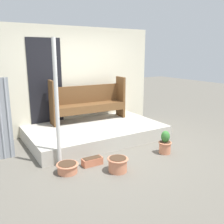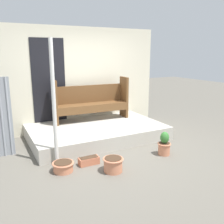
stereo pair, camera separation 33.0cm
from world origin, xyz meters
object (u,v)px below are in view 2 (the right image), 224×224
flower_pot_left (63,166)px  flower_pot_right (164,145)px  flower_pot_middle (113,164)px  support_post (54,105)px  bench (91,100)px  planter_box_rect (89,161)px

flower_pot_left → flower_pot_right: (1.98, -0.22, 0.11)m
flower_pot_middle → flower_pot_right: flower_pot_right is taller
support_post → flower_pot_left: size_ratio=5.89×
support_post → flower_pot_left: 1.06m
bench → planter_box_rect: 2.13m
support_post → bench: 2.06m
flower_pot_left → flower_pot_right: size_ratio=0.80×
support_post → flower_pot_middle: bearing=-42.4°
bench → flower_pot_right: (0.67, -2.09, -0.61)m
flower_pot_middle → planter_box_rect: flower_pot_middle is taller
flower_pot_right → planter_box_rect: 1.52m
support_post → planter_box_rect: (0.51, -0.26, -1.03)m
bench → planter_box_rect: (-0.82, -1.82, -0.74)m
flower_pot_right → planter_box_rect: flower_pot_right is taller
support_post → planter_box_rect: bearing=-27.2°
support_post → flower_pot_right: bearing=-14.9°
flower_pot_right → planter_box_rect: size_ratio=1.27×
support_post → planter_box_rect: support_post is taller
support_post → flower_pot_right: 2.26m
flower_pot_left → planter_box_rect: 0.49m
flower_pot_left → flower_pot_middle: flower_pot_middle is taller
flower_pot_middle → bench: bearing=76.3°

